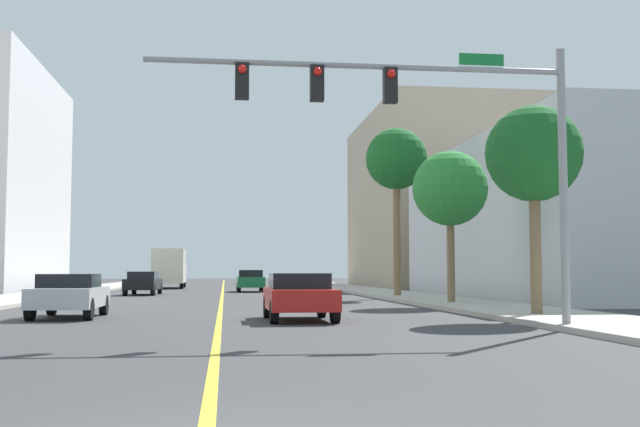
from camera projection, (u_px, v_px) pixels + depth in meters
ground at (222, 294)px, 47.62m from camera, size 192.00×192.00×0.00m
sidewalk_left at (59, 293)px, 46.45m from camera, size 3.78×168.00×0.15m
sidewalk_right at (378, 292)px, 48.79m from camera, size 3.78×168.00×0.15m
lane_marking_center at (222, 294)px, 47.62m from camera, size 0.16×144.00×0.01m
building_right_near at (597, 220)px, 41.94m from camera, size 14.76×25.05×8.22m
building_right_far at (462, 202)px, 70.01m from camera, size 17.26×23.20×15.22m
traffic_signal_mast at (428, 117)px, 18.35m from camera, size 10.03×0.36×6.62m
palm_near at (534, 156)px, 23.11m from camera, size 2.87×2.87×6.17m
palm_mid at (450, 189)px, 31.60m from camera, size 3.06×3.06×6.13m
palm_far at (397, 161)px, 40.25m from camera, size 3.19×3.19×8.64m
car_black at (143, 283)px, 45.32m from camera, size 1.88×4.61×1.36m
car_red at (299, 295)px, 22.01m from camera, size 1.88×3.84×1.33m
car_silver at (69, 294)px, 23.21m from camera, size 1.83×3.88×1.31m
car_green at (250, 281)px, 51.86m from camera, size 1.81×4.26×1.45m
delivery_truck at (170, 268)px, 62.43m from camera, size 2.58×8.68×3.09m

